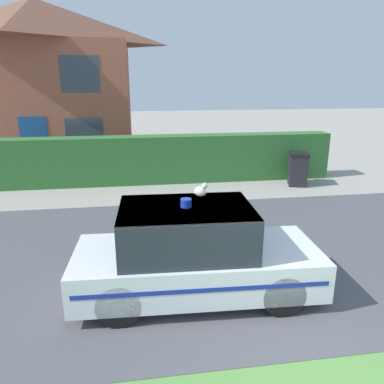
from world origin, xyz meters
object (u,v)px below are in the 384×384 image
at_px(cat, 201,191).
at_px(wheelie_bin, 298,169).
at_px(house_left, 40,79).
at_px(police_car, 193,254).

bearing_deg(cat, wheelie_bin, 94.04).
height_order(cat, wheelie_bin, cat).
xyz_separation_m(house_left, wheelie_bin, (9.35, -6.53, -2.85)).
bearing_deg(police_car, wheelie_bin, 56.11).
distance_m(cat, wheelie_bin, 7.51).
height_order(police_car, cat, cat).
bearing_deg(cat, house_left, 151.78).
distance_m(house_left, wheelie_bin, 11.75).
bearing_deg(wheelie_bin, cat, -109.32).
bearing_deg(police_car, cat, 37.57).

